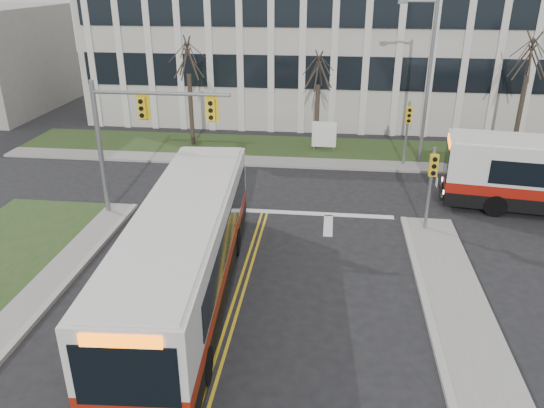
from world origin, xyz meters
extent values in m
plane|color=black|center=(0.00, 0.00, 0.00)|extent=(120.00, 120.00, 0.00)
cube|color=#9E9B93|center=(5.00, 15.20, 0.07)|extent=(44.00, 1.60, 0.14)
cube|color=#2A441D|center=(5.00, 18.00, 0.06)|extent=(44.00, 5.00, 0.12)
cube|color=beige|center=(5.00, 30.00, 6.00)|extent=(40.00, 16.00, 12.00)
cylinder|color=slate|center=(-7.30, 7.20, 3.10)|extent=(0.22, 0.22, 6.20)
cylinder|color=slate|center=(-4.30, 7.20, 5.70)|extent=(6.00, 0.16, 0.16)
cube|color=yellow|center=(-5.10, 7.05, 5.10)|extent=(0.34, 0.24, 0.92)
cube|color=yellow|center=(-2.10, 7.05, 5.10)|extent=(0.34, 0.24, 0.92)
cylinder|color=slate|center=(7.20, 7.00, 1.90)|extent=(0.14, 0.14, 3.80)
cube|color=yellow|center=(7.20, 6.80, 3.10)|extent=(0.34, 0.24, 0.92)
cylinder|color=slate|center=(7.20, 15.50, 1.90)|extent=(0.14, 0.14, 3.80)
cube|color=yellow|center=(7.20, 15.30, 3.10)|extent=(0.34, 0.24, 0.92)
cylinder|color=slate|center=(8.20, 16.20, 4.60)|extent=(0.20, 0.20, 9.20)
cylinder|color=slate|center=(7.30, 16.20, 9.00)|extent=(1.80, 0.14, 0.14)
cube|color=slate|center=(6.40, 16.20, 8.95)|extent=(0.50, 0.25, 0.18)
cylinder|color=slate|center=(1.90, 17.50, 0.50)|extent=(0.08, 0.08, 1.00)
cylinder|color=slate|center=(3.10, 17.50, 0.50)|extent=(0.08, 0.08, 1.00)
cube|color=white|center=(2.50, 17.50, 1.20)|extent=(1.50, 0.12, 1.60)
cylinder|color=#42352B|center=(-6.00, 18.00, 2.31)|extent=(0.28, 0.28, 4.62)
cylinder|color=#42352B|center=(2.00, 18.20, 2.05)|extent=(0.28, 0.28, 4.09)
cylinder|color=#42352B|center=(14.00, 18.00, 2.48)|extent=(0.28, 0.28, 4.95)
camera|label=1|loc=(2.97, -14.45, 10.36)|focal=35.00mm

